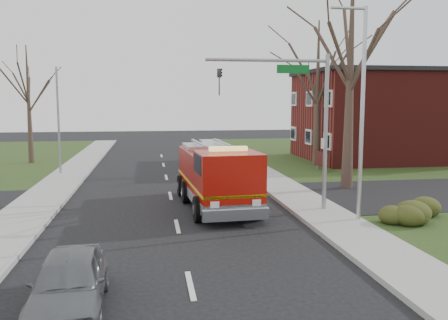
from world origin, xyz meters
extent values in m
plane|color=black|center=(0.00, 0.00, 0.00)|extent=(120.00, 120.00, 0.00)
cube|color=#989893|center=(6.20, 0.00, 0.07)|extent=(2.40, 80.00, 0.15)
cube|color=#989893|center=(-6.20, 0.00, 0.07)|extent=(2.40, 80.00, 0.15)
cube|color=maroon|center=(19.00, 18.00, 3.50)|extent=(15.00, 10.00, 7.00)
cube|color=black|center=(19.00, 18.00, 7.10)|extent=(15.40, 10.40, 0.30)
cube|color=silver|center=(11.45, 18.00, 2.00)|extent=(0.12, 1.40, 1.20)
cube|color=#41120F|center=(10.50, 12.50, 0.90)|extent=(0.12, 2.00, 1.00)
cylinder|color=gray|center=(10.50, 11.70, 0.45)|extent=(0.08, 0.08, 0.90)
cylinder|color=gray|center=(10.50, 13.30, 0.45)|extent=(0.08, 0.08, 0.90)
ellipsoid|color=#2A3513|center=(9.00, -1.00, 0.58)|extent=(2.80, 2.00, 0.90)
cone|color=#3E2D24|center=(9.50, 6.00, 6.00)|extent=(0.64, 0.64, 12.00)
cone|color=#3E2D24|center=(11.00, 15.00, 5.25)|extent=(0.56, 0.56, 10.50)
cone|color=#3E2D24|center=(-10.00, 20.00, 4.50)|extent=(0.44, 0.44, 9.00)
cylinder|color=gray|center=(6.50, 1.50, 3.40)|extent=(0.18, 0.18, 6.80)
cylinder|color=gray|center=(3.90, 1.50, 6.50)|extent=(5.20, 0.14, 0.14)
cube|color=#0C591E|center=(5.00, 1.50, 6.15)|extent=(1.40, 0.06, 0.35)
imported|color=black|center=(1.90, 1.50, 6.15)|extent=(0.22, 0.18, 1.10)
cylinder|color=#B7BABF|center=(7.20, -0.50, 4.20)|extent=(0.16, 0.16, 8.40)
cylinder|color=#B7BABF|center=(6.50, -0.50, 8.30)|extent=(1.40, 0.12, 0.12)
cylinder|color=gray|center=(-6.80, 14.00, 3.50)|extent=(0.14, 0.14, 7.00)
cube|color=#9C0E07|center=(1.90, 4.32, 1.49)|extent=(2.78, 5.13, 2.02)
cube|color=#9C0E07|center=(2.11, 0.68, 1.63)|extent=(2.64, 2.64, 2.30)
cube|color=#B7BABF|center=(1.97, 3.17, 0.67)|extent=(2.95, 7.62, 0.43)
cube|color=#E5B20C|center=(1.97, 3.17, 1.20)|extent=(2.96, 7.62, 0.12)
cube|color=black|center=(2.18, -0.37, 2.35)|extent=(2.20, 0.22, 0.82)
cube|color=#E5D866|center=(2.11, 0.68, 2.93)|extent=(1.55, 0.43, 0.17)
cylinder|color=black|center=(0.87, 0.51, 0.53)|extent=(0.40, 1.07, 1.06)
cylinder|color=black|center=(3.36, 0.66, 0.53)|extent=(0.40, 1.07, 1.06)
cylinder|color=black|center=(0.55, 5.97, 0.53)|extent=(0.40, 1.07, 1.06)
cylinder|color=black|center=(3.04, 6.12, 0.53)|extent=(0.40, 1.07, 1.06)
imported|color=slate|center=(-2.87, -7.10, 0.70)|extent=(1.79, 4.14, 1.39)
camera|label=1|loc=(-0.98, -17.93, 4.82)|focal=38.00mm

